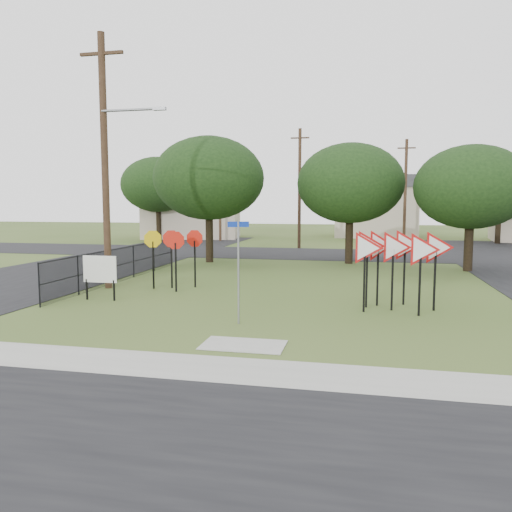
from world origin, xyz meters
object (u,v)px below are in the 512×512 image
at_px(yield_sign_cluster, 395,251).
at_px(street_name_sign, 238,265).
at_px(stop_sign_cluster, 174,245).
at_px(info_board, 100,271).

bearing_deg(yield_sign_cluster, street_name_sign, -146.49).
bearing_deg(yield_sign_cluster, stop_sign_cluster, 165.37).
bearing_deg(info_board, street_name_sign, -22.58).
bearing_deg(stop_sign_cluster, street_name_sign, -52.33).
xyz_separation_m(stop_sign_cluster, info_board, (-1.69, -2.77, -0.71)).
relative_size(street_name_sign, yield_sign_cluster, 0.87).
xyz_separation_m(street_name_sign, info_board, (-5.64, 2.34, -0.62)).
bearing_deg(street_name_sign, yield_sign_cluster, 33.51).
xyz_separation_m(street_name_sign, yield_sign_cluster, (4.42, 2.93, 0.23)).
distance_m(yield_sign_cluster, info_board, 10.12).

